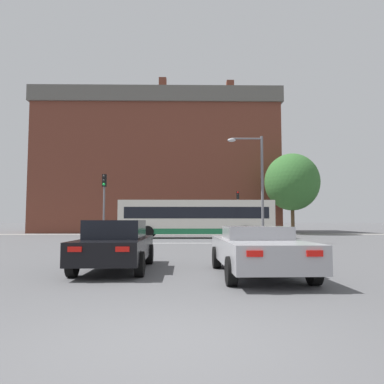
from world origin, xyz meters
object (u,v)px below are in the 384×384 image
object	(u,v)px
street_lamp_junction	(256,177)
bus_crossing_lead	(196,218)
car_saloon_left	(116,244)
traffic_light_near_left	(104,197)
car_roadster_right	(258,250)
traffic_light_far_right	(238,205)
pedestrian_waiting	(235,224)

from	to	relation	value
street_lamp_junction	bus_crossing_lead	bearing A→B (deg)	115.69
car_saloon_left	bus_crossing_lead	bearing A→B (deg)	81.08
traffic_light_near_left	car_roadster_right	bearing A→B (deg)	-63.38
traffic_light_far_right	pedestrian_waiting	world-z (taller)	traffic_light_far_right
traffic_light_near_left	street_lamp_junction	world-z (taller)	street_lamp_junction
traffic_light_far_right	traffic_light_near_left	distance (m)	17.26
traffic_light_near_left	pedestrian_waiting	size ratio (longest dim) A/B	2.49
bus_crossing_lead	car_roadster_right	bearing A→B (deg)	-177.07
traffic_light_far_right	car_saloon_left	bearing A→B (deg)	-105.15
traffic_light_near_left	pedestrian_waiting	bearing A→B (deg)	55.11
bus_crossing_lead	pedestrian_waiting	bearing A→B (deg)	-26.29
traffic_light_near_left	street_lamp_junction	xyz separation A→B (m)	(9.61, -1.05, 1.19)
bus_crossing_lead	street_lamp_junction	bearing A→B (deg)	-154.31
traffic_light_far_right	car_roadster_right	bearing A→B (deg)	-96.86
car_saloon_left	street_lamp_junction	world-z (taller)	street_lamp_junction
car_roadster_right	street_lamp_junction	distance (m)	13.88
car_roadster_right	street_lamp_junction	size ratio (longest dim) A/B	0.74
car_saloon_left	car_roadster_right	world-z (taller)	car_saloon_left
car_roadster_right	pedestrian_waiting	bearing A→B (deg)	82.33
bus_crossing_lead	traffic_light_near_left	distance (m)	8.83
car_roadster_right	traffic_light_near_left	xyz separation A→B (m)	(-7.15, 14.26, 2.28)
pedestrian_waiting	traffic_light_near_left	bearing A→B (deg)	49.36
street_lamp_junction	pedestrian_waiting	world-z (taller)	street_lamp_junction
street_lamp_junction	pedestrian_waiting	bearing A→B (deg)	87.37
traffic_light_near_left	pedestrian_waiting	distance (m)	18.17
car_roadster_right	pedestrian_waiting	size ratio (longest dim) A/B	2.82
car_saloon_left	traffic_light_near_left	bearing A→B (deg)	103.39
car_saloon_left	bus_crossing_lead	world-z (taller)	bus_crossing_lead
traffic_light_far_right	traffic_light_near_left	world-z (taller)	traffic_light_far_right
car_saloon_left	traffic_light_far_right	size ratio (longest dim) A/B	1.04
car_saloon_left	street_lamp_junction	distance (m)	14.05
car_roadster_right	traffic_light_near_left	size ratio (longest dim) A/B	1.13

